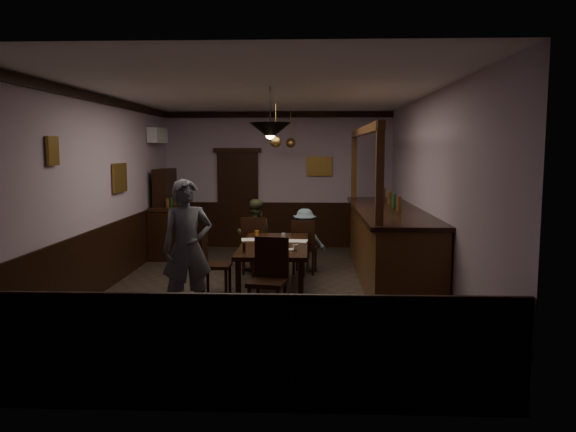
{
  "coord_description": "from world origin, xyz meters",
  "views": [
    {
      "loc": [
        0.7,
        -8.4,
        2.16
      ],
      "look_at": [
        0.36,
        0.15,
        1.15
      ],
      "focal_mm": 35.0,
      "sensor_mm": 36.0,
      "label": 1
    }
  ],
  "objects_px": {
    "person_seated_left": "(255,235)",
    "pendant_iron": "(270,131)",
    "sideboard": "(168,221)",
    "chair_far_left": "(254,243)",
    "chair_side": "(211,260)",
    "coffee_cup": "(295,247)",
    "chair_near": "(269,275)",
    "person_seated_right": "(305,240)",
    "person_standing": "(187,248)",
    "bar_counter": "(388,243)",
    "dining_table": "(274,248)",
    "chair_far_right": "(304,245)",
    "pendant_brass_mid": "(276,142)",
    "soda_can": "(276,241)",
    "pendant_brass_far": "(291,143)"
  },
  "relations": [
    {
      "from": "chair_near",
      "to": "person_seated_left",
      "type": "bearing_deg",
      "value": 110.91
    },
    {
      "from": "chair_far_right",
      "to": "person_seated_right",
      "type": "distance_m",
      "value": 0.28
    },
    {
      "from": "sideboard",
      "to": "pendant_brass_mid",
      "type": "bearing_deg",
      "value": -32.25
    },
    {
      "from": "person_standing",
      "to": "soda_can",
      "type": "relative_size",
      "value": 14.9
    },
    {
      "from": "chair_far_left",
      "to": "bar_counter",
      "type": "distance_m",
      "value": 2.32
    },
    {
      "from": "person_seated_left",
      "to": "pendant_brass_mid",
      "type": "distance_m",
      "value": 1.7
    },
    {
      "from": "chair_far_right",
      "to": "pendant_brass_far",
      "type": "bearing_deg",
      "value": -72.68
    },
    {
      "from": "chair_far_right",
      "to": "chair_near",
      "type": "distance_m",
      "value": 2.62
    },
    {
      "from": "dining_table",
      "to": "person_standing",
      "type": "relative_size",
      "value": 1.23
    },
    {
      "from": "bar_counter",
      "to": "dining_table",
      "type": "bearing_deg",
      "value": -156.07
    },
    {
      "from": "dining_table",
      "to": "chair_far_right",
      "type": "height_order",
      "value": "chair_far_right"
    },
    {
      "from": "dining_table",
      "to": "sideboard",
      "type": "xyz_separation_m",
      "value": [
        -2.37,
        2.91,
        0.03
      ]
    },
    {
      "from": "dining_table",
      "to": "chair_far_left",
      "type": "height_order",
      "value": "chair_far_left"
    },
    {
      "from": "pendant_iron",
      "to": "chair_near",
      "type": "bearing_deg",
      "value": -87.98
    },
    {
      "from": "sideboard",
      "to": "chair_far_left",
      "type": "bearing_deg",
      "value": -40.39
    },
    {
      "from": "chair_far_left",
      "to": "chair_near",
      "type": "relative_size",
      "value": 0.97
    },
    {
      "from": "pendant_iron",
      "to": "pendant_brass_far",
      "type": "distance_m",
      "value": 3.97
    },
    {
      "from": "chair_near",
      "to": "dining_table",
      "type": "bearing_deg",
      "value": 102.4
    },
    {
      "from": "coffee_cup",
      "to": "sideboard",
      "type": "distance_m",
      "value": 4.41
    },
    {
      "from": "pendant_brass_far",
      "to": "pendant_iron",
      "type": "bearing_deg",
      "value": -91.95
    },
    {
      "from": "person_standing",
      "to": "pendant_iron",
      "type": "distance_m",
      "value": 1.9
    },
    {
      "from": "chair_near",
      "to": "person_seated_right",
      "type": "xyz_separation_m",
      "value": [
        0.43,
        2.87,
        -0.01
      ]
    },
    {
      "from": "coffee_cup",
      "to": "pendant_iron",
      "type": "distance_m",
      "value": 1.66
    },
    {
      "from": "person_seated_right",
      "to": "chair_near",
      "type": "bearing_deg",
      "value": 90.51
    },
    {
      "from": "chair_far_left",
      "to": "person_standing",
      "type": "bearing_deg",
      "value": 71.51
    },
    {
      "from": "chair_near",
      "to": "chair_side",
      "type": "bearing_deg",
      "value": 141.92
    },
    {
      "from": "chair_far_left",
      "to": "chair_side",
      "type": "bearing_deg",
      "value": 66.7
    },
    {
      "from": "sideboard",
      "to": "person_seated_left",
      "type": "bearing_deg",
      "value": -35.26
    },
    {
      "from": "person_seated_left",
      "to": "pendant_iron",
      "type": "distance_m",
      "value": 2.97
    },
    {
      "from": "person_seated_left",
      "to": "sideboard",
      "type": "xyz_separation_m",
      "value": [
        -1.92,
        1.36,
        0.07
      ]
    },
    {
      "from": "person_seated_right",
      "to": "chair_side",
      "type": "bearing_deg",
      "value": 60.82
    },
    {
      "from": "bar_counter",
      "to": "chair_far_left",
      "type": "bearing_deg",
      "value": 168.69
    },
    {
      "from": "chair_far_right",
      "to": "pendant_iron",
      "type": "bearing_deg",
      "value": 86.46
    },
    {
      "from": "person_seated_left",
      "to": "soda_can",
      "type": "height_order",
      "value": "person_seated_left"
    },
    {
      "from": "chair_side",
      "to": "coffee_cup",
      "type": "bearing_deg",
      "value": -105.27
    },
    {
      "from": "pendant_brass_mid",
      "to": "chair_side",
      "type": "bearing_deg",
      "value": -117.69
    },
    {
      "from": "person_seated_right",
      "to": "bar_counter",
      "type": "xyz_separation_m",
      "value": [
        1.38,
        -0.74,
        0.08
      ]
    },
    {
      "from": "person_seated_left",
      "to": "bar_counter",
      "type": "height_order",
      "value": "bar_counter"
    },
    {
      "from": "chair_far_left",
      "to": "person_seated_right",
      "type": "height_order",
      "value": "person_seated_right"
    },
    {
      "from": "person_standing",
      "to": "coffee_cup",
      "type": "height_order",
      "value": "person_standing"
    },
    {
      "from": "coffee_cup",
      "to": "chair_far_right",
      "type": "bearing_deg",
      "value": 86.75
    },
    {
      "from": "sideboard",
      "to": "pendant_iron",
      "type": "distance_m",
      "value": 4.72
    },
    {
      "from": "chair_far_left",
      "to": "person_standing",
      "type": "xyz_separation_m",
      "value": [
        -0.6,
        -2.52,
        0.34
      ]
    },
    {
      "from": "coffee_cup",
      "to": "bar_counter",
      "type": "relative_size",
      "value": 0.02
    },
    {
      "from": "soda_can",
      "to": "person_seated_right",
      "type": "bearing_deg",
      "value": 76.06
    },
    {
      "from": "person_seated_right",
      "to": "pendant_iron",
      "type": "xyz_separation_m",
      "value": [
        -0.45,
        -2.35,
        1.85
      ]
    },
    {
      "from": "chair_far_left",
      "to": "soda_can",
      "type": "height_order",
      "value": "chair_far_left"
    },
    {
      "from": "person_seated_left",
      "to": "person_seated_right",
      "type": "bearing_deg",
      "value": 176.1
    },
    {
      "from": "dining_table",
      "to": "chair_far_left",
      "type": "relative_size",
      "value": 2.18
    },
    {
      "from": "person_seated_left",
      "to": "bar_counter",
      "type": "bearing_deg",
      "value": 158.08
    }
  ]
}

